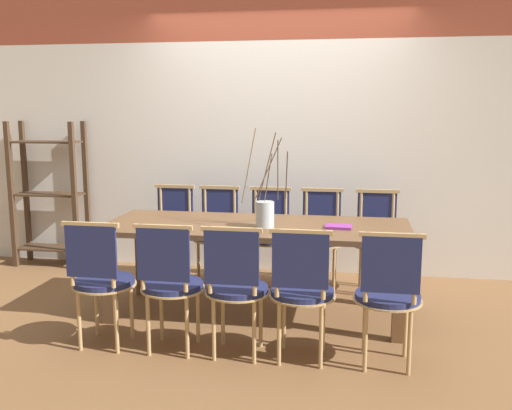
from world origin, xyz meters
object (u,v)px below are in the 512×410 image
(chair_near_center, at_px, (236,284))
(chair_far_center, at_px, (268,232))
(dining_table, at_px, (256,237))
(vase_centerpiece, at_px, (265,212))
(book_stack, at_px, (338,227))
(shelving_rack, at_px, (49,195))

(chair_near_center, relative_size, chair_far_center, 1.00)
(dining_table, height_order, chair_near_center, chair_near_center)
(chair_far_center, xyz_separation_m, vase_centerpiece, (0.10, -0.86, 0.34))
(chair_near_center, height_order, chair_far_center, same)
(dining_table, distance_m, chair_far_center, 0.78)
(book_stack, bearing_deg, shelving_rack, 159.28)
(chair_far_center, xyz_separation_m, shelving_rack, (-2.29, 0.31, 0.24))
(chair_near_center, relative_size, book_stack, 4.43)
(chair_near_center, xyz_separation_m, vase_centerpiece, (0.08, 0.69, 0.34))
(dining_table, xyz_separation_m, shelving_rack, (-2.31, 1.08, 0.10))
(chair_near_center, xyz_separation_m, chair_far_center, (-0.02, 1.54, 0.00))
(book_stack, bearing_deg, chair_near_center, -129.85)
(chair_far_center, bearing_deg, vase_centerpiece, 96.60)
(dining_table, relative_size, chair_near_center, 2.62)
(dining_table, height_order, book_stack, book_stack)
(dining_table, relative_size, shelving_rack, 1.58)
(dining_table, height_order, shelving_rack, shelving_rack)
(vase_centerpiece, bearing_deg, shelving_rack, 154.01)
(chair_far_center, relative_size, shelving_rack, 0.60)
(vase_centerpiece, height_order, book_stack, vase_centerpiece)
(vase_centerpiece, bearing_deg, chair_far_center, 96.60)
(chair_far_center, relative_size, book_stack, 4.43)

